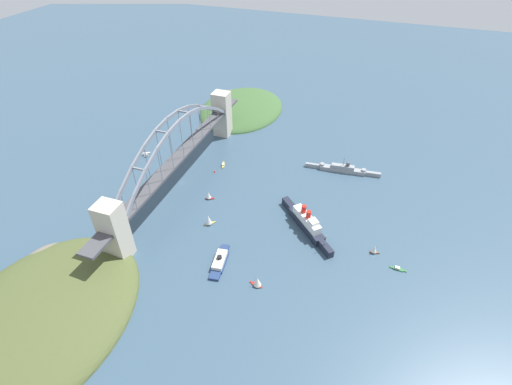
{
  "coord_description": "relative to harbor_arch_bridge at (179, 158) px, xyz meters",
  "views": [
    {
      "loc": [
        267.77,
        174.89,
        234.42
      ],
      "look_at": [
        0.0,
        80.03,
        8.0
      ],
      "focal_mm": 26.67,
      "sensor_mm": 36.0,
      "label": 1
    }
  ],
  "objects": [
    {
      "name": "small_boat_0",
      "position": [
        96.92,
        115.44,
        -24.87
      ],
      "size": [
        7.05,
        10.79,
        10.03
      ],
      "color": "#B2231E",
      "rests_on": "ground"
    },
    {
      "name": "ground_plane",
      "position": [
        -0.0,
        -0.0,
        -29.5
      ],
      "size": [
        1400.0,
        1400.0,
        0.0
      ],
      "primitive_type": "plane",
      "color": "#385166"
    },
    {
      "name": "small_boat_2",
      "position": [
        47.66,
        52.15,
        -23.83
      ],
      "size": [
        8.88,
        8.93,
        12.18
      ],
      "color": "gold",
      "rests_on": "ground"
    },
    {
      "name": "small_boat_3",
      "position": [
        14.88,
        36.8,
        -25.28
      ],
      "size": [
        5.9,
        8.69,
        9.05
      ],
      "color": "#B2231E",
      "rests_on": "ground"
    },
    {
      "name": "small_boat_5",
      "position": [
        44.86,
        214.78,
        -28.73
      ],
      "size": [
        3.69,
        12.86,
        2.19
      ],
      "color": "#2D6B3D",
      "rests_on": "ground"
    },
    {
      "name": "ocean_liner",
      "position": [
        23.25,
        135.02,
        -23.12
      ],
      "size": [
        59.28,
        59.15,
        21.02
      ],
      "color": "#1E2333",
      "rests_on": "ground"
    },
    {
      "name": "small_boat_4",
      "position": [
        33.45,
        194.89,
        -25.11
      ],
      "size": [
        4.99,
        8.03,
        9.27
      ],
      "color": "brown",
      "rests_on": "ground"
    },
    {
      "name": "harbor_ferry_steamer",
      "position": [
        85.94,
        79.62,
        -27.19
      ],
      "size": [
        37.45,
        12.9,
        7.65
      ],
      "color": "navy",
      "rests_on": "ground"
    },
    {
      "name": "channel_marker_buoy",
      "position": [
        -27.24,
        23.83,
        -28.38
      ],
      "size": [
        2.2,
        2.2,
        2.75
      ],
      "color": "red",
      "rests_on": "ground"
    },
    {
      "name": "naval_cruiser",
      "position": [
        -74.01,
        151.79,
        -26.21
      ],
      "size": [
        10.81,
        78.9,
        18.0
      ],
      "color": "gray",
      "rests_on": "ground"
    },
    {
      "name": "seaplane_taxiing_near_bridge",
      "position": [
        -31.43,
        -62.3,
        -27.56
      ],
      "size": [
        8.0,
        8.87,
        4.8
      ],
      "color": "#B7B7B2",
      "rests_on": "ground"
    },
    {
      "name": "headland_east_shore",
      "position": [
        174.29,
        -20.07,
        -29.5
      ],
      "size": [
        164.32,
        123.73,
        29.42
      ],
      "color": "#4C562D",
      "rests_on": "ground"
    },
    {
      "name": "harbor_arch_bridge",
      "position": [
        0.0,
        0.0,
        0.0
      ],
      "size": [
        274.59,
        18.67,
        72.71
      ],
      "color": "beige",
      "rests_on": "ground"
    },
    {
      "name": "small_boat_1",
      "position": [
        -41.97,
        27.25,
        -28.63
      ],
      "size": [
        11.74,
        5.37,
        2.44
      ],
      "color": "gold",
      "rests_on": "ground"
    },
    {
      "name": "headland_west_shore",
      "position": [
        -176.09,
        -4.14,
        -29.5
      ],
      "size": [
        139.44,
        107.83,
        23.73
      ],
      "color": "#3D6033",
      "rests_on": "ground"
    }
  ]
}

